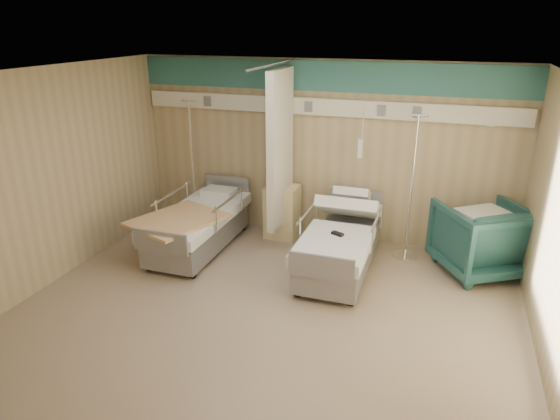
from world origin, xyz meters
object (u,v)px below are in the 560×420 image
object	(u,v)px
bed_left	(199,230)
bedside_cabinet	(282,211)
visitor_armchair	(481,239)
bed_right	(340,250)
iv_stand_right	(407,229)
iv_stand_left	(195,202)

from	to	relation	value
bed_left	bedside_cabinet	xyz separation A→B (m)	(1.05, 0.90, 0.11)
visitor_armchair	bed_left	bearing A→B (deg)	-23.03
bed_left	visitor_armchair	size ratio (longest dim) A/B	1.96
bed_right	iv_stand_right	size ratio (longest dim) A/B	1.01
bedside_cabinet	visitor_armchair	world-z (taller)	visitor_armchair
bedside_cabinet	iv_stand_left	xyz separation A→B (m)	(-1.53, -0.09, 0.02)
iv_stand_left	bed_left	bearing A→B (deg)	-59.30
bed_left	iv_stand_right	xyz separation A→B (m)	(3.05, 0.77, 0.12)
bedside_cabinet	visitor_armchair	bearing A→B (deg)	-5.71
bed_right	bed_left	bearing A→B (deg)	180.00
bed_left	iv_stand_left	distance (m)	0.95
iv_stand_left	visitor_armchair	bearing A→B (deg)	-2.63
bed_left	visitor_armchair	world-z (taller)	visitor_armchair
bed_left	visitor_armchair	bearing A→B (deg)	8.43
bed_left	visitor_armchair	distance (m)	4.10
bedside_cabinet	bed_left	bearing A→B (deg)	-139.40
visitor_armchair	iv_stand_right	size ratio (longest dim) A/B	0.52
bedside_cabinet	visitor_armchair	xyz separation A→B (m)	(3.00, -0.30, 0.08)
iv_stand_right	iv_stand_left	xyz separation A→B (m)	(-3.53, 0.04, 0.00)
bed_right	bed_left	world-z (taller)	same
iv_stand_right	iv_stand_left	bearing A→B (deg)	179.35
iv_stand_left	bed_right	bearing A→B (deg)	-16.78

